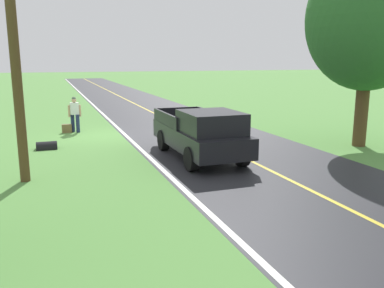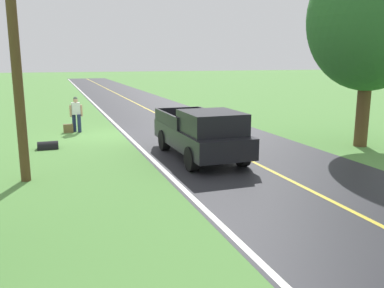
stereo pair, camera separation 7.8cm
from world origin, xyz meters
name	(u,v)px [view 1 (the left image)]	position (x,y,z in m)	size (l,w,h in m)	color
ground_plane	(102,135)	(0.00, 0.00, 0.00)	(200.00, 200.00, 0.00)	#568E42
road_surface	(188,130)	(-4.33, 0.00, 0.00)	(6.89, 120.00, 0.00)	#28282D
lane_edge_line	(124,134)	(-1.06, 0.00, 0.01)	(0.16, 117.60, 0.00)	silver
lane_centre_line	(188,130)	(-4.33, 0.00, 0.01)	(0.14, 117.60, 0.00)	gold
hitchhiker_walking	(75,112)	(1.11, -1.37, 0.98)	(0.62, 0.51, 1.75)	navy
suitcase_carried	(67,129)	(1.53, -1.28, 0.21)	(0.20, 0.46, 0.42)	brown
pickup_truck_passing	(202,132)	(-2.81, 5.90, 0.97)	(2.12, 5.41, 1.82)	black
tree_far_side_near	(369,19)	(-9.79, 5.98, 5.08)	(4.91, 4.91, 7.93)	brown
utility_pole_roadside	(12,26)	(3.11, 6.73, 4.42)	(0.28, 0.28, 8.84)	brown
drainage_culvert	(47,149)	(2.48, 2.27, 0.00)	(0.60, 0.60, 0.80)	black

